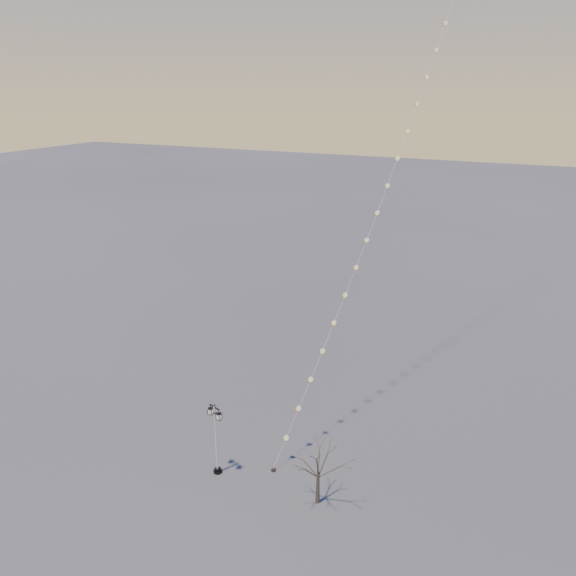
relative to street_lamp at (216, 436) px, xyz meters
The scene contains 4 objects.
ground 2.78m from the street_lamp, 16.10° to the right, with size 300.00×300.00×0.00m, color #484848.
street_lamp is the anchor object (origin of this frame).
bare_tree 6.19m from the street_lamp, ahead, with size 2.24×2.24×3.72m.
kite_train 27.05m from the street_lamp, 71.16° to the left, with size 6.87×32.93×44.43m.
Camera 1 is at (13.92, -22.34, 21.18)m, focal length 35.06 mm.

